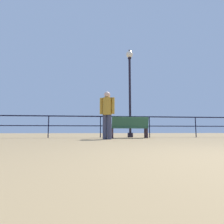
# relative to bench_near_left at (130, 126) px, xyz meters

# --- Properties ---
(pier_railing) EXTENTS (25.99, 0.05, 1.01)m
(pier_railing) POSITION_rel_bench_near_left_xyz_m (-0.03, 0.86, 0.25)
(pier_railing) COLOR black
(pier_railing) RESTS_ON ground_plane
(bench_near_left) EXTENTS (1.60, 0.65, 0.90)m
(bench_near_left) POSITION_rel_bench_near_left_xyz_m (0.00, 0.00, 0.00)
(bench_near_left) COLOR #2A563B
(bench_near_left) RESTS_ON ground_plane
(lamppost_center) EXTENTS (0.35, 0.35, 4.52)m
(lamppost_center) POSITION_rel_bench_near_left_xyz_m (0.27, 1.18, 2.21)
(lamppost_center) COLOR black
(lamppost_center) RESTS_ON ground_plane
(person_by_bench) EXTENTS (0.54, 0.34, 1.77)m
(person_by_bench) POSITION_rel_bench_near_left_xyz_m (-1.06, -1.01, 0.51)
(person_by_bench) COLOR #37394F
(person_by_bench) RESTS_ON ground_plane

